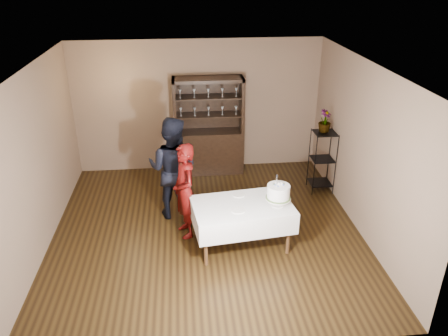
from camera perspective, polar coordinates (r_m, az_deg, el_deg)
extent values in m
plane|color=black|center=(7.33, -2.26, -8.07)|extent=(5.00, 5.00, 0.00)
plane|color=silver|center=(6.26, -2.69, 13.00)|extent=(5.00, 5.00, 0.00)
cube|color=#745F4A|center=(9.02, -3.44, 8.03)|extent=(5.00, 0.02, 2.70)
cube|color=#745F4A|center=(7.02, -23.27, 0.67)|extent=(0.02, 5.00, 2.70)
cube|color=#745F4A|center=(7.25, 17.70, 2.35)|extent=(0.02, 5.00, 2.70)
cube|color=black|center=(9.10, -1.96, 2.17)|extent=(1.40, 0.48, 0.90)
cube|color=black|center=(8.97, -2.15, 8.61)|extent=(1.40, 0.03, 1.10)
cube|color=black|center=(8.62, -2.11, 11.50)|extent=(1.40, 0.48, 0.06)
cube|color=black|center=(8.82, -2.04, 6.95)|extent=(1.28, 0.42, 0.02)
cube|color=black|center=(8.71, -2.08, 9.26)|extent=(1.28, 0.42, 0.02)
cylinder|color=black|center=(8.26, 11.76, 0.21)|extent=(0.02, 0.02, 1.20)
cylinder|color=black|center=(8.38, 14.38, 0.33)|extent=(0.02, 0.02, 1.20)
cylinder|color=black|center=(8.60, 11.02, 1.34)|extent=(0.02, 0.02, 1.20)
cylinder|color=black|center=(8.72, 13.54, 1.44)|extent=(0.02, 0.02, 1.20)
cube|color=black|center=(8.68, 12.39, -1.86)|extent=(0.40, 0.40, 0.02)
cube|color=black|center=(8.47, 12.71, 1.15)|extent=(0.40, 0.40, 0.01)
cube|color=black|center=(8.27, 13.06, 4.50)|extent=(0.40, 0.40, 0.02)
cube|color=white|center=(6.66, 2.39, -6.07)|extent=(1.58, 1.09, 0.34)
cylinder|color=#492F1A|center=(6.38, -2.40, -9.98)|extent=(0.06, 0.06, 0.70)
cylinder|color=#492F1A|center=(6.67, 8.42, -8.50)|extent=(0.06, 0.06, 0.70)
cylinder|color=#492F1A|center=(6.95, -3.45, -6.73)|extent=(0.06, 0.06, 0.70)
cylinder|color=#492F1A|center=(7.22, 6.51, -5.53)|extent=(0.06, 0.06, 0.70)
imported|color=#3E0507|center=(6.87, -5.14, -3.02)|extent=(0.53, 0.66, 1.57)
imported|color=black|center=(7.37, -6.71, -0.03)|extent=(1.05, 0.93, 1.80)
cylinder|color=white|center=(6.60, 7.02, -4.78)|extent=(0.21, 0.21, 0.01)
cylinder|color=white|center=(6.58, 7.04, -4.43)|extent=(0.05, 0.05, 0.11)
cylinder|color=white|center=(6.55, 7.07, -3.97)|extent=(0.38, 0.38, 0.02)
cylinder|color=#4C6B33|center=(6.54, 7.08, -3.84)|extent=(0.37, 0.37, 0.02)
cylinder|color=white|center=(6.49, 7.12, -3.10)|extent=(0.44, 0.44, 0.21)
sphere|color=#5167AE|center=(6.44, 7.45, -2.16)|extent=(0.03, 0.03, 0.03)
cube|color=silver|center=(6.38, 6.88, -1.80)|extent=(0.02, 0.02, 0.15)
cube|color=black|center=(6.34, 6.92, -1.08)|extent=(0.03, 0.02, 0.05)
cylinder|color=white|center=(6.42, 1.83, -5.53)|extent=(0.27, 0.27, 0.01)
cylinder|color=white|center=(6.82, 1.96, -3.50)|extent=(0.26, 0.26, 0.01)
imported|color=#4C6B33|center=(8.23, 13.04, 6.01)|extent=(0.33, 0.33, 0.42)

